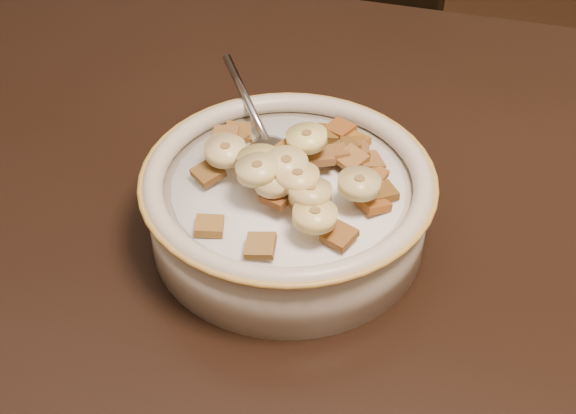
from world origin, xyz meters
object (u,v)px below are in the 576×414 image
(chair, at_px, (302,108))
(spoon, at_px, (273,155))
(cereal_bowl, at_px, (288,211))
(table, at_px, (5,236))

(chair, height_order, spoon, chair)
(cereal_bowl, xyz_separation_m, spoon, (-0.02, 0.03, 0.03))
(cereal_bowl, bearing_deg, table, -166.59)
(table, bearing_deg, chair, 82.85)
(spoon, bearing_deg, cereal_bowl, 90.00)
(chair, relative_size, spoon, 16.78)
(spoon, bearing_deg, table, -16.84)
(spoon, bearing_deg, chair, -113.45)
(cereal_bowl, bearing_deg, chair, 105.97)
(chair, bearing_deg, table, -86.36)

